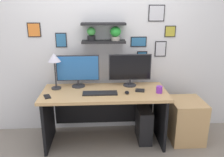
# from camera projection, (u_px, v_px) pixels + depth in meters

# --- Properties ---
(ground_plane) EXTENTS (8.00, 8.00, 0.00)m
(ground_plane) POSITION_uv_depth(u_px,v_px,m) (105.00, 141.00, 3.26)
(ground_plane) COLOR gray
(back_wall_assembly) EXTENTS (4.40, 0.24, 2.70)m
(back_wall_assembly) POSITION_uv_depth(u_px,v_px,m) (104.00, 40.00, 3.27)
(back_wall_assembly) COLOR silver
(back_wall_assembly) RESTS_ON ground
(desk) EXTENTS (1.64, 0.68, 0.75)m
(desk) POSITION_uv_depth(u_px,v_px,m) (105.00, 104.00, 3.15)
(desk) COLOR tan
(desk) RESTS_ON ground
(monitor_left) EXTENTS (0.58, 0.18, 0.44)m
(monitor_left) POSITION_uv_depth(u_px,v_px,m) (78.00, 70.00, 3.15)
(monitor_left) COLOR #2D2D33
(monitor_left) RESTS_ON desk
(monitor_right) EXTENTS (0.58, 0.18, 0.45)m
(monitor_right) POSITION_uv_depth(u_px,v_px,m) (130.00, 69.00, 3.19)
(monitor_right) COLOR #2D2D33
(monitor_right) RESTS_ON desk
(keyboard) EXTENTS (0.44, 0.14, 0.02)m
(keyboard) POSITION_uv_depth(u_px,v_px,m) (100.00, 93.00, 2.95)
(keyboard) COLOR black
(keyboard) RESTS_ON desk
(computer_mouse) EXTENTS (0.06, 0.09, 0.03)m
(computer_mouse) POSITION_uv_depth(u_px,v_px,m) (127.00, 92.00, 2.96)
(computer_mouse) COLOR black
(computer_mouse) RESTS_ON desk
(desk_lamp) EXTENTS (0.17, 0.17, 0.49)m
(desk_lamp) POSITION_uv_depth(u_px,v_px,m) (54.00, 61.00, 3.01)
(desk_lamp) COLOR #2D2D33
(desk_lamp) RESTS_ON desk
(cell_phone) EXTENTS (0.12, 0.16, 0.01)m
(cell_phone) POSITION_uv_depth(u_px,v_px,m) (47.00, 96.00, 2.85)
(cell_phone) COLOR black
(cell_phone) RESTS_ON desk
(coffee_mug) EXTENTS (0.08, 0.08, 0.09)m
(coffee_mug) POSITION_uv_depth(u_px,v_px,m) (159.00, 90.00, 2.97)
(coffee_mug) COLOR purple
(coffee_mug) RESTS_ON desk
(scissors_tray) EXTENTS (0.13, 0.10, 0.02)m
(scissors_tray) POSITION_uv_depth(u_px,v_px,m) (140.00, 90.00, 3.04)
(scissors_tray) COLOR black
(scissors_tray) RESTS_ON desk
(drawer_cabinet) EXTENTS (0.44, 0.50, 0.59)m
(drawer_cabinet) POSITION_uv_depth(u_px,v_px,m) (186.00, 120.00, 3.24)
(drawer_cabinet) COLOR tan
(drawer_cabinet) RESTS_ON ground
(computer_tower_right) EXTENTS (0.18, 0.40, 0.47)m
(computer_tower_right) POSITION_uv_depth(u_px,v_px,m) (144.00, 124.00, 3.24)
(computer_tower_right) COLOR black
(computer_tower_right) RESTS_ON ground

